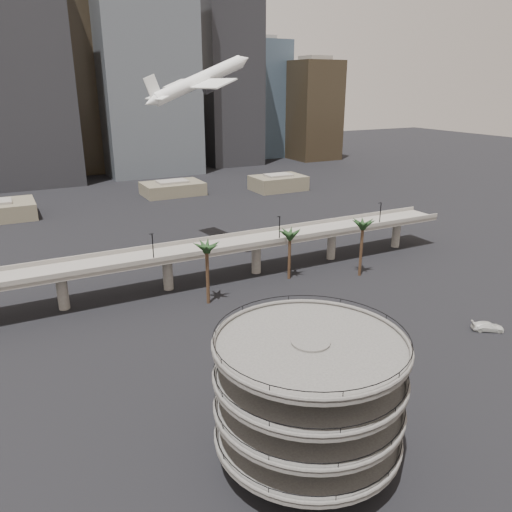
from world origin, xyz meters
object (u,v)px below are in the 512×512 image
car_a (240,370)px  car_b (332,326)px  car_c (488,327)px  airborne_jet (199,81)px  parking_ramp (309,391)px  overpass (213,251)px

car_a → car_b: car_b is taller
car_b → car_c: 28.68m
airborne_jet → car_b: 67.20m
parking_ramp → car_c: bearing=14.8°
overpass → airborne_jet: (5.28, 18.58, 36.55)m
car_b → overpass: bearing=-0.7°
parking_ramp → airborne_jet: bearing=76.7°
airborne_jet → car_b: size_ratio=6.95×
overpass → parking_ramp: bearing=-102.4°
parking_ramp → car_b: size_ratio=5.17×
airborne_jet → car_c: size_ratio=5.29×
overpass → car_c: 58.51m
airborne_jet → car_b: airborne_jet is taller
overpass → airborne_jet: size_ratio=4.35×
parking_ramp → airborne_jet: 86.67m
parking_ramp → car_a: 22.81m
parking_ramp → car_a: parking_ramp is taller
car_a → car_c: bearing=-71.7°
overpass → car_a: overpass is taller
airborne_jet → car_c: 83.42m
airborne_jet → car_b: (4.62, -51.29, -43.18)m
car_a → car_c: 47.59m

